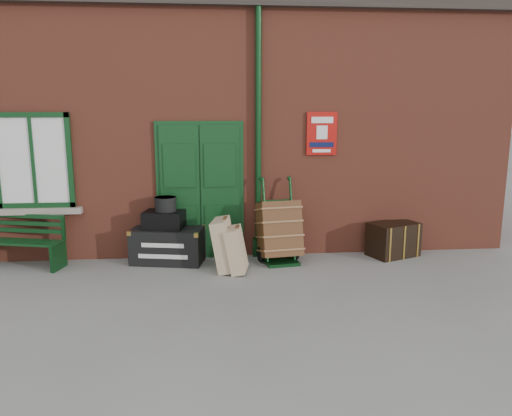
{
  "coord_description": "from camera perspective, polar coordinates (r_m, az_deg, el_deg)",
  "views": [
    {
      "loc": [
        -0.14,
        -6.65,
        2.47
      ],
      "look_at": [
        0.54,
        0.6,
        1.0
      ],
      "focal_mm": 35.0,
      "sensor_mm": 36.0,
      "label": 1
    }
  ],
  "objects": [
    {
      "name": "strongbox",
      "position": [
        8.13,
        -10.46,
        -1.31
      ],
      "size": [
        0.7,
        0.56,
        0.28
      ],
      "primitive_type": "cube",
      "rotation": [
        0.0,
        0.0,
        -0.2
      ],
      "color": "black",
      "rests_on": "houdini_trunk"
    },
    {
      "name": "bench",
      "position": [
        8.68,
        -25.28,
        -3.32
      ],
      "size": [
        1.43,
        0.74,
        0.85
      ],
      "rotation": [
        0.0,
        0.0,
        -0.25
      ],
      "color": "#0E3616",
      "rests_on": "ground"
    },
    {
      "name": "suitcase_back",
      "position": [
        7.68,
        -3.67,
        -4.19
      ],
      "size": [
        0.46,
        0.62,
        0.82
      ],
      "primitive_type": "cube",
      "rotation": [
        0.0,
        -0.17,
        -0.2
      ],
      "color": "tan",
      "rests_on": "ground"
    },
    {
      "name": "ground",
      "position": [
        7.09,
        -3.91,
        -8.99
      ],
      "size": [
        80.0,
        80.0,
        0.0
      ],
      "primitive_type": "plane",
      "color": "gray",
      "rests_on": "ground"
    },
    {
      "name": "station_building",
      "position": [
        10.15,
        -4.61,
        9.65
      ],
      "size": [
        10.3,
        4.3,
        4.36
      ],
      "color": "brown",
      "rests_on": "ground"
    },
    {
      "name": "houdini_trunk",
      "position": [
        8.23,
        -10.0,
        -4.19
      ],
      "size": [
        1.23,
        0.83,
        0.56
      ],
      "primitive_type": "cube",
      "rotation": [
        0.0,
        0.0,
        -0.2
      ],
      "color": "black",
      "rests_on": "ground"
    },
    {
      "name": "porter_trolley",
      "position": [
        8.09,
        2.66,
        -2.58
      ],
      "size": [
        0.74,
        0.78,
        1.33
      ],
      "rotation": [
        0.0,
        0.0,
        0.15
      ],
      "color": "black",
      "rests_on": "ground"
    },
    {
      "name": "suitcase_front",
      "position": [
        7.6,
        -2.28,
        -4.77
      ],
      "size": [
        0.42,
        0.56,
        0.7
      ],
      "primitive_type": "cube",
      "rotation": [
        0.0,
        -0.19,
        -0.2
      ],
      "color": "tan",
      "rests_on": "ground"
    },
    {
      "name": "dark_trunk",
      "position": [
        8.75,
        15.41,
        -3.47
      ],
      "size": [
        0.92,
        0.78,
        0.57
      ],
      "primitive_type": "cube",
      "rotation": [
        0.0,
        0.0,
        0.39
      ],
      "color": "black",
      "rests_on": "ground"
    },
    {
      "name": "hatbox",
      "position": [
        8.07,
        -10.31,
        0.45
      ],
      "size": [
        0.4,
        0.4,
        0.23
      ],
      "primitive_type": "cylinder",
      "rotation": [
        0.0,
        0.0,
        -0.2
      ],
      "color": "black",
      "rests_on": "strongbox"
    }
  ]
}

